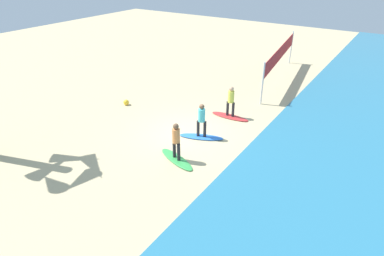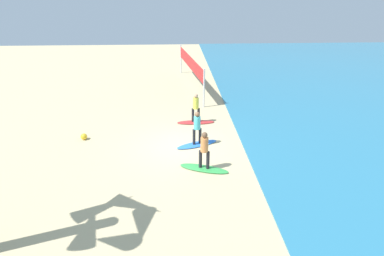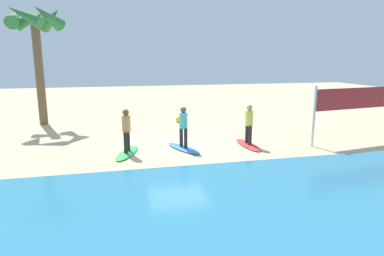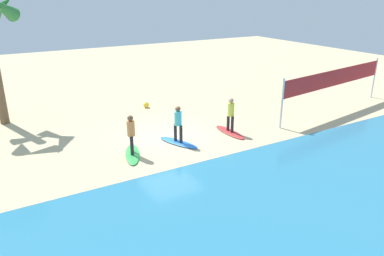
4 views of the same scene
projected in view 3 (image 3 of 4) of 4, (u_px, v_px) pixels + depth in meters
name	position (u px, v px, depth m)	size (l,w,h in m)	color
ground_plane	(178.00, 145.00, 14.15)	(60.00, 60.00, 0.00)	#CCB789
surfboard_red	(248.00, 145.00, 13.93)	(2.10, 0.56, 0.09)	red
surfer_red	(249.00, 121.00, 13.73)	(0.32, 0.46, 1.64)	#232328
surfboard_blue	(183.00, 148.00, 13.41)	(2.10, 0.56, 0.09)	blue
surfer_blue	(183.00, 124.00, 13.20)	(0.32, 0.44, 1.64)	#232328
surfboard_green	(127.00, 153.00, 12.76)	(2.10, 0.56, 0.09)	green
surfer_green	(126.00, 127.00, 12.56)	(0.32, 0.44, 1.64)	#232328
palm_tree	(35.00, 28.00, 17.39)	(2.88, 3.03, 6.35)	brown
beach_ball	(178.00, 119.00, 18.97)	(0.32, 0.32, 0.32)	yellow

